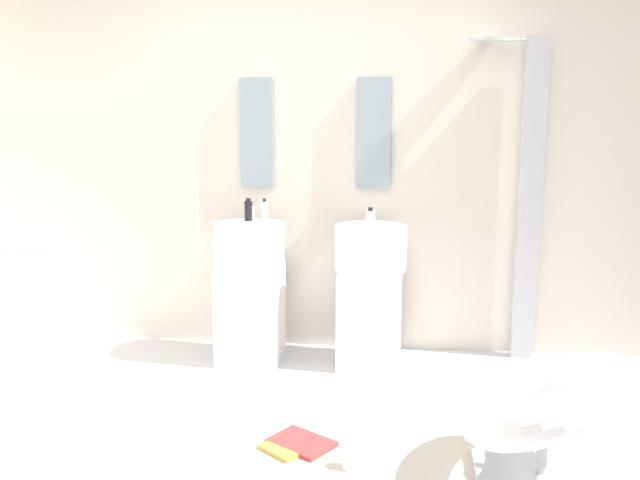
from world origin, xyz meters
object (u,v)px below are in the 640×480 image
object	(u,v)px
soap_bottle_white	(370,220)
coffee_mug	(350,459)
shower_column	(528,195)
soap_bottle_clear	(264,213)
pedestal_sink_left	(250,289)
lounge_chair	(545,410)
towel_rack	(11,304)
magazine_red	(302,443)
pedestal_sink_right	(370,292)
magazine_ochre	(288,446)
soap_bottle_black	(249,210)

from	to	relation	value
soap_bottle_white	coffee_mug	bearing A→B (deg)	-91.46
soap_bottle_white	shower_column	bearing A→B (deg)	21.46
shower_column	soap_bottle_clear	distance (m)	1.67
pedestal_sink_left	lounge_chair	world-z (taller)	pedestal_sink_left
towel_rack	coffee_mug	size ratio (longest dim) A/B	10.28
lounge_chair	magazine_red	distance (m)	1.16
pedestal_sink_right	soap_bottle_clear	bearing A→B (deg)	-174.68
pedestal_sink_left	magazine_ochre	world-z (taller)	pedestal_sink_left
magazine_red	soap_bottle_clear	xyz separation A→B (m)	(-0.38, 1.09, 0.96)
coffee_mug	magazine_ochre	bearing A→B (deg)	153.38
coffee_mug	soap_bottle_clear	distance (m)	1.71
magazine_ochre	soap_bottle_clear	xyz separation A→B (m)	(-0.32, 1.14, 0.96)
pedestal_sink_right	soap_bottle_clear	xyz separation A→B (m)	(-0.66, -0.06, 0.51)
soap_bottle_white	lounge_chair	bearing A→B (deg)	-56.95
pedestal_sink_left	towel_rack	world-z (taller)	pedestal_sink_left
pedestal_sink_left	soap_bottle_white	distance (m)	0.93
towel_rack	lounge_chair	bearing A→B (deg)	-8.34
lounge_chair	soap_bottle_clear	xyz separation A→B (m)	(-1.47, 1.32, 0.63)
pedestal_sink_right	shower_column	bearing A→B (deg)	13.82
shower_column	lounge_chair	bearing A→B (deg)	-96.21
soap_bottle_white	soap_bottle_black	bearing A→B (deg)	161.62
lounge_chair	towel_rack	size ratio (longest dim) A/B	1.08
shower_column	soap_bottle_black	xyz separation A→B (m)	(-1.78, -0.12, -0.11)
towel_rack	soap_bottle_clear	xyz separation A→B (m)	(1.16, 0.94, 0.35)
magazine_ochre	soap_bottle_clear	bearing A→B (deg)	144.48
towel_rack	soap_bottle_white	xyz separation A→B (m)	(1.82, 0.85, 0.34)
shower_column	pedestal_sink_left	bearing A→B (deg)	-172.15
pedestal_sink_left	lounge_chair	size ratio (longest dim) A/B	0.98
coffee_mug	soap_bottle_black	distance (m)	1.90
shower_column	towel_rack	xyz separation A→B (m)	(-2.80, -1.24, -0.45)
pedestal_sink_right	magazine_ochre	distance (m)	1.32
pedestal_sink_right	soap_bottle_black	size ratio (longest dim) A/B	6.83
soap_bottle_white	soap_bottle_black	xyz separation A→B (m)	(-0.80, 0.27, 0.00)
pedestal_sink_right	soap_bottle_white	xyz separation A→B (m)	(0.00, -0.14, 0.49)
towel_rack	soap_bottle_black	distance (m)	1.55
soap_bottle_clear	pedestal_sink_right	bearing A→B (deg)	5.32
magazine_ochre	towel_rack	bearing A→B (deg)	-148.96
pedestal_sink_left	magazine_ochre	size ratio (longest dim) A/B	4.63
shower_column	magazine_red	size ratio (longest dim) A/B	6.87
pedestal_sink_right	towel_rack	size ratio (longest dim) A/B	1.05
pedestal_sink_left	pedestal_sink_right	bearing A→B (deg)	0.00
towel_rack	pedestal_sink_right	bearing A→B (deg)	28.74
towel_rack	magazine_ochre	xyz separation A→B (m)	(1.48, -0.20, -0.61)
coffee_mug	soap_bottle_white	size ratio (longest dim) A/B	0.67
coffee_mug	lounge_chair	bearing A→B (deg)	-2.00
pedestal_sink_left	shower_column	distance (m)	1.87
coffee_mug	soap_bottle_black	world-z (taller)	soap_bottle_black
magazine_ochre	coffee_mug	distance (m)	0.35
soap_bottle_black	shower_column	bearing A→B (deg)	3.84
shower_column	magazine_red	xyz separation A→B (m)	(-1.27, -1.40, -1.06)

